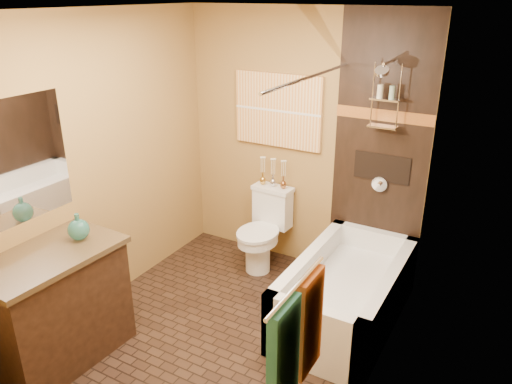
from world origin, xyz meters
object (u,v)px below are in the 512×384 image
Objects in this scene: vanity at (55,306)px; bathtub at (346,297)px; toilet at (264,229)px; sunset_painting at (278,110)px.

bathtub is at bearing 43.88° from vanity.
bathtub is at bearing -20.49° from toilet.
vanity is at bearing -105.85° from toilet.
sunset_painting reaches higher than toilet.
sunset_painting is 0.60× the size of bathtub.
sunset_painting is 1.18m from toilet.
vanity is at bearing -107.08° from sunset_painting.
vanity is at bearing -138.97° from bathtub.
sunset_painting is at bearing 93.38° from toilet.
toilet reaches higher than bathtub.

